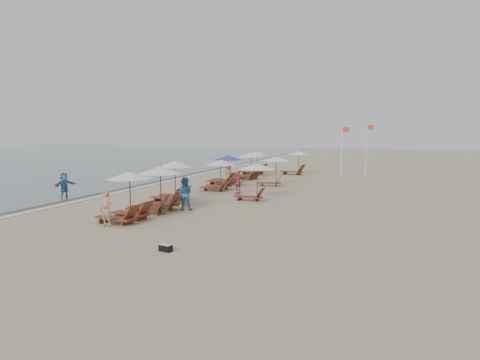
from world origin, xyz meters
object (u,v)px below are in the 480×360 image
(lounger_station_2, at_px, (172,180))
(beachgoer_mid_b, at_px, (185,192))
(beachgoer_far_b, at_px, (228,173))
(lounger_station_3, at_px, (218,175))
(beachgoer_mid_a, at_px, (185,194))
(lounger_station_4, at_px, (225,170))
(inland_station_1, at_px, (274,166))
(flag_pole_near, at_px, (342,149))
(lounger_station_5, at_px, (249,165))
(inland_station_2, at_px, (295,161))
(lounger_station_6, at_px, (254,164))
(inland_station_0, at_px, (254,176))
(lounger_station_1, at_px, (156,191))
(beachgoer_far_a, at_px, (238,183))
(duffel_bag, at_px, (166,248))
(lounger_station_0, at_px, (125,199))
(beachgoer_near, at_px, (106,209))
(waterline_walker, at_px, (64,186))

(lounger_station_2, xyz_separation_m, beachgoer_mid_b, (1.54, -1.30, -0.45))
(beachgoer_far_b, bearing_deg, lounger_station_3, -146.83)
(beachgoer_mid_a, bearing_deg, lounger_station_4, -95.64)
(inland_station_1, relative_size, flag_pole_near, 0.55)
(lounger_station_5, xyz_separation_m, beachgoer_mid_a, (1.65, -15.05, -0.34))
(inland_station_1, height_order, inland_station_2, same)
(lounger_station_6, height_order, inland_station_0, inland_station_0)
(inland_station_1, height_order, flag_pole_near, flag_pole_near)
(lounger_station_1, bearing_deg, lounger_station_5, 91.74)
(inland_station_2, relative_size, flag_pole_near, 0.62)
(lounger_station_3, bearing_deg, beachgoer_far_b, 100.86)
(flag_pole_near, bearing_deg, lounger_station_2, -117.70)
(inland_station_1, distance_m, inland_station_2, 8.68)
(lounger_station_2, height_order, flag_pole_near, flag_pole_near)
(lounger_station_5, height_order, beachgoer_far_a, lounger_station_5)
(inland_station_0, bearing_deg, inland_station_2, 94.29)
(lounger_station_2, distance_m, duffel_bag, 11.12)
(lounger_station_0, distance_m, lounger_station_4, 14.65)
(lounger_station_2, height_order, lounger_station_6, lounger_station_2)
(lounger_station_1, distance_m, inland_station_0, 6.34)
(lounger_station_2, bearing_deg, beachgoer_far_b, 89.41)
(inland_station_1, bearing_deg, beachgoer_far_a, -101.73)
(beachgoer_mid_a, distance_m, duffel_bag, 7.97)
(beachgoer_far_b, height_order, duffel_bag, beachgoer_far_b)
(lounger_station_4, distance_m, inland_station_0, 8.25)
(lounger_station_1, relative_size, lounger_station_5, 1.11)
(lounger_station_4, relative_size, beachgoer_near, 1.70)
(lounger_station_6, relative_size, inland_station_1, 1.04)
(inland_station_2, bearing_deg, waterline_walker, -117.79)
(lounger_station_5, xyz_separation_m, beachgoer_mid_b, (1.08, -13.90, -0.43))
(beachgoer_far_b, xyz_separation_m, waterline_walker, (-6.75, -10.25, -0.02))
(lounger_station_3, relative_size, waterline_walker, 1.55)
(inland_station_0, relative_size, beachgoer_far_a, 1.65)
(lounger_station_5, distance_m, waterline_walker, 15.86)
(beachgoer_far_a, bearing_deg, inland_station_2, -150.87)
(beachgoer_near, bearing_deg, waterline_walker, 145.25)
(lounger_station_0, distance_m, inland_station_1, 15.09)
(waterline_walker, bearing_deg, lounger_station_1, -90.39)
(lounger_station_2, xyz_separation_m, inland_station_1, (3.76, 8.79, 0.23))
(lounger_station_0, bearing_deg, lounger_station_6, 93.27)
(lounger_station_3, bearing_deg, lounger_station_0, -89.29)
(inland_station_0, xyz_separation_m, beachgoer_near, (-3.75, -9.11, -0.67))
(lounger_station_6, bearing_deg, waterline_walker, -109.22)
(inland_station_2, bearing_deg, lounger_station_4, -111.72)
(lounger_station_0, relative_size, beachgoer_near, 1.58)
(beachgoer_mid_b, bearing_deg, lounger_station_0, 166.09)
(lounger_station_5, distance_m, lounger_station_6, 3.97)
(inland_station_0, relative_size, beachgoer_mid_b, 1.61)
(beachgoer_mid_a, relative_size, duffel_bag, 3.45)
(lounger_station_2, height_order, beachgoer_mid_b, lounger_station_2)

